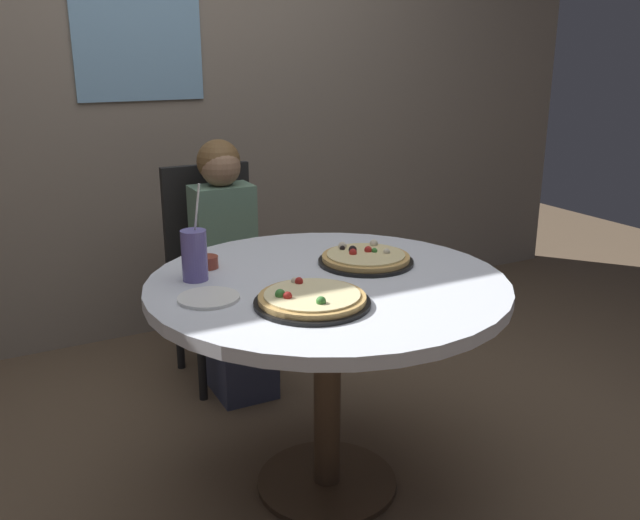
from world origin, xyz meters
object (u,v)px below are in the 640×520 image
pizza_veggie (312,299)px  sauce_bowl (208,262)px  pizza_cheese (366,258)px  diner_child (231,282)px  chair_wooden (217,260)px  dining_table (327,311)px  plate_small (209,298)px  soda_cup (194,255)px

pizza_veggie → sauce_bowl: bearing=107.1°
pizza_cheese → sauce_bowl: pizza_cheese is taller
diner_child → sauce_bowl: 0.69m
chair_wooden → diner_child: (-0.00, -0.18, -0.05)m
dining_table → chair_wooden: size_ratio=1.20×
chair_wooden → pizza_cheese: 0.99m
diner_child → pizza_veggie: size_ratio=3.25×
pizza_veggie → sauce_bowl: 0.49m
sauce_bowl → plate_small: sauce_bowl is taller
pizza_cheese → soda_cup: 0.57m
plate_small → chair_wooden: bearing=69.1°
diner_child → plate_small: (-0.39, -0.85, 0.27)m
diner_child → pizza_veggie: diner_child is taller
dining_table → sauce_bowl: bearing=135.0°
plate_small → pizza_veggie: bearing=-36.5°
dining_table → diner_child: bearing=90.1°
sauce_bowl → diner_child: bearing=62.7°
chair_wooden → pizza_cheese: bearing=-78.5°
plate_small → soda_cup: bearing=82.6°
chair_wooden → plate_small: size_ratio=5.28×
pizza_cheese → soda_cup: soda_cup is taller
soda_cup → sauce_bowl: size_ratio=4.38×
chair_wooden → diner_child: 0.19m
dining_table → pizza_cheese: 0.25m
chair_wooden → sauce_bowl: 0.83m
diner_child → pizza_cheese: size_ratio=3.36×
chair_wooden → diner_child: size_ratio=0.88×
plate_small → dining_table: bearing=-0.9°
plate_small → sauce_bowl: bearing=70.8°
pizza_cheese → sauce_bowl: (-0.49, 0.20, 0.00)m
diner_child → plate_small: size_ratio=6.01×
diner_child → soda_cup: size_ratio=3.53×
pizza_veggie → soda_cup: 0.43m
pizza_cheese → chair_wooden: bearing=101.5°
pizza_veggie → pizza_cheese: (0.34, 0.26, 0.00)m
pizza_cheese → sauce_bowl: 0.53m
diner_child → pizza_veggie: 1.07m
dining_table → chair_wooden: (0.00, 1.03, -0.11)m
pizza_cheese → plate_small: size_ratio=1.79×
dining_table → soda_cup: bearing=152.1°
dining_table → soda_cup: size_ratio=3.71×
sauce_bowl → plate_small: 0.30m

